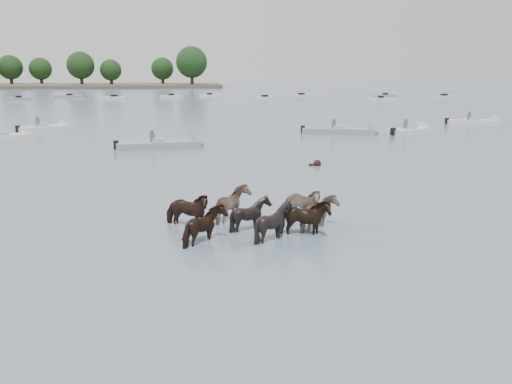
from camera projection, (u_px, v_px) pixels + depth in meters
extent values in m
plane|color=slate|center=(191.00, 247.00, 15.84)|extent=(400.00, 400.00, 0.00)
imported|color=black|center=(187.00, 212.00, 17.89)|extent=(1.94, 1.43, 1.49)
imported|color=#7F6456|center=(234.00, 207.00, 18.61)|extent=(1.50, 1.68, 1.50)
imported|color=black|center=(251.00, 217.00, 17.53)|extent=(1.60, 1.52, 1.41)
imported|color=#876A5B|center=(301.00, 206.00, 18.81)|extent=(1.82, 1.72, 1.46)
imported|color=black|center=(206.00, 229.00, 16.14)|extent=(1.56, 1.69, 1.42)
imported|color=black|center=(274.00, 224.00, 16.52)|extent=(1.48, 1.34, 1.49)
imported|color=black|center=(304.00, 221.00, 16.91)|extent=(1.88, 1.09, 1.50)
imported|color=gray|center=(320.00, 216.00, 17.60)|extent=(1.65, 1.74, 1.39)
sphere|color=black|center=(317.00, 163.00, 29.34)|extent=(0.44, 0.44, 0.44)
cube|color=black|center=(313.00, 165.00, 29.33)|extent=(0.50, 0.22, 0.18)
cube|color=silver|center=(2.00, 139.00, 39.18)|extent=(4.45, 3.75, 0.55)
cone|color=silver|center=(30.00, 136.00, 40.58)|extent=(1.65, 1.83, 1.60)
cube|color=#99ADB7|center=(1.00, 134.00, 39.10)|extent=(1.29, 1.38, 0.35)
cube|color=gray|center=(158.00, 145.00, 35.71)|extent=(5.87, 2.29, 0.55)
cone|color=gray|center=(199.00, 144.00, 36.41)|extent=(1.09, 1.70, 1.60)
cube|color=#99ADB7|center=(158.00, 141.00, 35.63)|extent=(0.93, 1.21, 0.35)
cube|color=black|center=(116.00, 145.00, 34.98)|extent=(0.39, 0.39, 0.60)
cylinder|color=#595966|center=(152.00, 138.00, 35.53)|extent=(0.36, 0.36, 0.70)
sphere|color=#595966|center=(152.00, 131.00, 35.43)|extent=(0.24, 0.24, 0.24)
cube|color=gray|center=(338.00, 131.00, 43.83)|extent=(6.29, 3.29, 0.55)
cone|color=gray|center=(374.00, 132.00, 43.35)|extent=(1.32, 1.79, 1.60)
cube|color=#99ADB7|center=(338.00, 127.00, 43.74)|extent=(1.09, 1.30, 0.35)
cube|color=black|center=(303.00, 129.00, 44.27)|extent=(0.44, 0.44, 0.60)
cylinder|color=#595966|center=(334.00, 125.00, 43.65)|extent=(0.36, 0.36, 0.70)
sphere|color=#595966|center=(334.00, 120.00, 43.54)|extent=(0.24, 0.24, 0.24)
cube|color=silver|center=(409.00, 132.00, 43.72)|extent=(4.42, 3.29, 0.55)
cone|color=silver|center=(425.00, 130.00, 44.85)|extent=(1.52, 1.83, 1.60)
cube|color=#99ADB7|center=(410.00, 127.00, 43.64)|extent=(1.22, 1.36, 0.35)
cube|color=black|center=(393.00, 131.00, 42.56)|extent=(0.47, 0.47, 0.60)
cylinder|color=#595966|center=(405.00, 125.00, 43.54)|extent=(0.36, 0.36, 0.70)
sphere|color=#595966|center=(406.00, 120.00, 43.44)|extent=(0.24, 0.24, 0.24)
cube|color=silver|center=(472.00, 122.00, 51.18)|extent=(5.23, 2.60, 0.55)
cone|color=silver|center=(498.00, 123.00, 50.99)|extent=(1.21, 1.75, 1.60)
cube|color=#99ADB7|center=(473.00, 119.00, 51.10)|extent=(1.01, 1.26, 0.35)
cube|color=black|center=(447.00, 121.00, 51.33)|extent=(0.41, 0.41, 0.60)
cylinder|color=#595966|center=(469.00, 117.00, 51.00)|extent=(0.36, 0.36, 0.70)
sphere|color=#595966|center=(469.00, 113.00, 50.90)|extent=(0.24, 0.24, 0.24)
cube|color=silver|center=(43.00, 129.00, 45.59)|extent=(4.44, 3.46, 0.55)
cone|color=silver|center=(67.00, 127.00, 46.82)|extent=(1.57, 1.84, 1.60)
cube|color=#99ADB7|center=(43.00, 125.00, 45.51)|extent=(1.25, 1.37, 0.35)
cube|color=black|center=(18.00, 129.00, 44.33)|extent=(0.48, 0.48, 0.60)
cylinder|color=#595966|center=(38.00, 123.00, 45.41)|extent=(0.36, 0.36, 0.70)
sphere|color=#595966|center=(37.00, 118.00, 45.31)|extent=(0.24, 0.24, 0.24)
cube|color=gray|center=(19.00, 99.00, 91.20)|extent=(4.49, 2.66, 0.60)
cube|color=black|center=(19.00, 97.00, 91.12)|extent=(1.25, 1.25, 0.50)
cube|color=gray|center=(70.00, 97.00, 99.17)|extent=(5.78, 1.72, 0.60)
cube|color=black|center=(69.00, 95.00, 99.08)|extent=(1.04, 1.04, 0.50)
cube|color=silver|center=(114.00, 98.00, 94.36)|extent=(5.18, 2.71, 0.60)
cube|color=black|center=(114.00, 96.00, 94.27)|extent=(1.22, 1.22, 0.50)
cube|color=silver|center=(171.00, 97.00, 98.72)|extent=(4.49, 2.02, 0.60)
cube|color=black|center=(171.00, 95.00, 98.63)|extent=(1.11, 1.11, 0.50)
cube|color=silver|center=(210.00, 96.00, 101.37)|extent=(4.30, 2.08, 0.60)
cube|color=black|center=(210.00, 94.00, 101.28)|extent=(1.13, 1.13, 0.50)
cube|color=silver|center=(265.00, 98.00, 93.59)|extent=(4.28, 2.63, 0.60)
cube|color=black|center=(265.00, 96.00, 93.51)|extent=(1.25, 1.25, 0.50)
cube|color=silver|center=(301.00, 96.00, 101.18)|extent=(5.01, 3.24, 0.60)
cube|color=black|center=(301.00, 94.00, 101.09)|extent=(1.31, 1.31, 0.50)
cube|color=silver|center=(381.00, 99.00, 90.31)|extent=(5.40, 3.29, 0.60)
cube|color=black|center=(381.00, 97.00, 90.22)|extent=(1.30, 1.30, 0.50)
cube|color=gray|center=(385.00, 96.00, 101.44)|extent=(4.58, 2.46, 0.60)
cube|color=black|center=(385.00, 94.00, 101.35)|extent=(1.20, 1.20, 0.50)
cube|color=silver|center=(444.00, 97.00, 97.75)|extent=(4.44, 1.83, 0.60)
cube|color=black|center=(444.00, 95.00, 97.66)|extent=(1.07, 1.07, 0.50)
cylinder|color=#382619|center=(12.00, 82.00, 159.42)|extent=(1.00, 1.00, 3.35)
sphere|color=black|center=(10.00, 67.00, 158.39)|extent=(7.44, 7.44, 7.44)
cylinder|color=#382619|center=(42.00, 82.00, 161.42)|extent=(1.00, 1.00, 3.10)
sphere|color=black|center=(40.00, 69.00, 160.47)|extent=(6.88, 6.88, 6.88)
cylinder|color=#382619|center=(82.00, 81.00, 154.67)|extent=(1.00, 1.00, 3.65)
sphere|color=black|center=(81.00, 65.00, 153.56)|extent=(8.12, 8.12, 8.12)
cylinder|color=#382619|center=(112.00, 83.00, 156.15)|extent=(1.00, 1.00, 2.88)
sphere|color=black|center=(111.00, 70.00, 155.27)|extent=(6.41, 6.41, 6.41)
cylinder|color=#382619|center=(163.00, 82.00, 162.00)|extent=(1.00, 1.00, 3.12)
sphere|color=black|center=(162.00, 69.00, 161.05)|extent=(6.94, 6.94, 6.94)
cylinder|color=#382619|center=(192.00, 81.00, 153.44)|extent=(1.00, 1.00, 4.17)
sphere|color=black|center=(192.00, 62.00, 152.16)|extent=(9.26, 9.26, 9.26)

